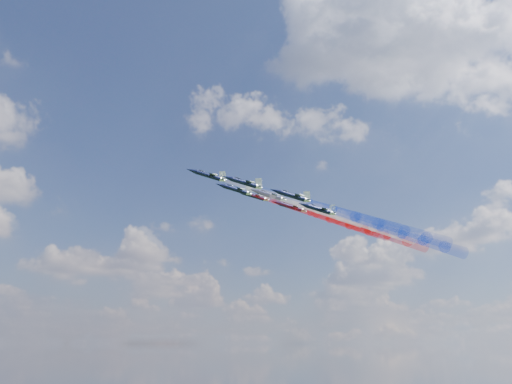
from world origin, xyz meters
TOP-DOWN VIEW (x-y plane):
  - jet_lead at (-0.96, -13.47)m, footprint 15.14×13.42m
  - trail_lead at (25.30, -21.45)m, footprint 44.22×17.70m
  - jet_inner_left at (5.02, -23.06)m, footprint 15.14×13.42m
  - trail_inner_left at (31.28, -31.03)m, footprint 44.22×17.70m
  - jet_inner_right at (12.71, -7.52)m, footprint 15.14×13.42m
  - trail_inner_right at (38.97, -15.49)m, footprint 44.22×17.70m
  - jet_outer_left at (13.02, -34.49)m, footprint 15.14×13.42m
  - trail_outer_left at (39.28, -42.46)m, footprint 44.22×17.70m
  - jet_center_third at (17.62, -18.35)m, footprint 15.14×13.42m
  - trail_center_third at (43.89, -26.32)m, footprint 44.22×17.70m
  - jet_outer_right at (23.03, -2.76)m, footprint 15.14×13.42m
  - trail_outer_right at (49.29, -10.73)m, footprint 44.22×17.70m
  - jet_rear_left at (26.21, -30.51)m, footprint 15.14×13.42m
  - trail_rear_left at (52.47, -38.48)m, footprint 44.22×17.70m
  - jet_rear_right at (30.38, -12.78)m, footprint 15.14×13.42m
  - trail_rear_right at (56.64, -20.75)m, footprint 44.22×17.70m

SIDE VIEW (x-z plane):
  - trail_rear_left at x=52.47m, z-range 138.84..152.84m
  - trail_outer_left at x=39.28m, z-range 140.11..154.11m
  - trail_rear_right at x=56.64m, z-range 143.40..157.39m
  - trail_center_third at x=43.89m, z-range 144.23..158.22m
  - jet_rear_left at x=26.21m, z-range 147.73..155.40m
  - trail_inner_left at x=31.28m, z-range 145.05..159.05m
  - jet_outer_left at x=13.02m, z-range 149.00..156.67m
  - trail_inner_right at x=38.97m, z-range 147.48..161.48m
  - trail_outer_right at x=49.29m, z-range 147.90..161.90m
  - trail_lead at x=25.30m, z-range 148.36..162.36m
  - jet_rear_right at x=30.38m, z-range 152.29..159.95m
  - jet_center_third at x=17.62m, z-range 153.12..160.78m
  - jet_inner_left at x=5.02m, z-range 153.94..161.61m
  - jet_inner_right at x=12.71m, z-range 156.37..164.04m
  - jet_outer_right at x=23.03m, z-range 156.79..164.46m
  - jet_lead at x=-0.96m, z-range 157.25..164.92m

